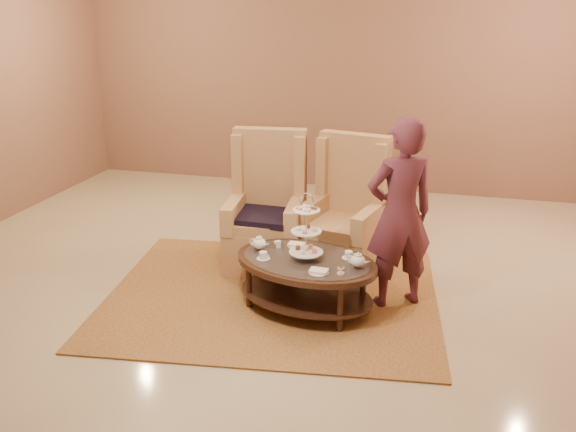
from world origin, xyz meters
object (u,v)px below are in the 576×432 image
(armchair_right, at_px, (345,225))
(person, at_px, (400,214))
(armchair_left, at_px, (267,221))
(tea_table, at_px, (306,268))

(armchair_right, xyz_separation_m, person, (0.61, -0.73, 0.41))
(armchair_left, height_order, person, person)
(armchair_right, bearing_deg, armchair_left, -158.44)
(tea_table, bearing_deg, armchair_right, 95.70)
(tea_table, bearing_deg, armchair_left, 139.67)
(person, bearing_deg, tea_table, -8.51)
(tea_table, height_order, armchair_right, armchair_right)
(armchair_left, xyz_separation_m, armchair_right, (0.81, 0.13, -0.01))
(person, bearing_deg, armchair_right, -80.92)
(tea_table, relative_size, armchair_left, 1.07)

